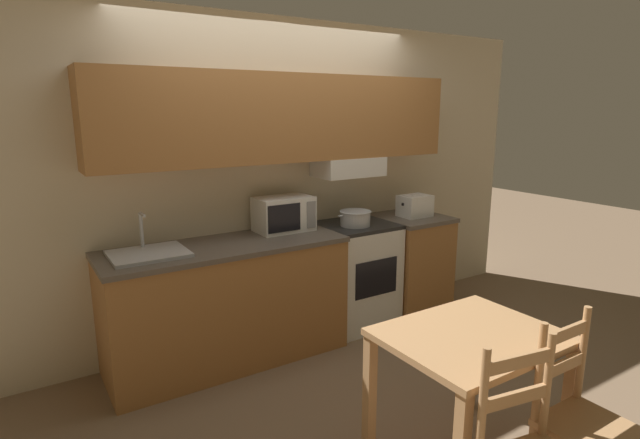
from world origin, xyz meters
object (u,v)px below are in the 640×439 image
at_px(dining_table, 470,354).
at_px(stove_range, 355,274).
at_px(toaster, 415,206).
at_px(microwave, 284,214).
at_px(sink_basin, 148,253).
at_px(cooking_pot, 355,218).
at_px(chair_right_of_table, 583,422).

bearing_deg(dining_table, stove_range, 72.69).
xyz_separation_m(toaster, dining_table, (-1.16, -1.68, -0.39)).
xyz_separation_m(microwave, sink_basin, (-1.09, -0.13, -0.12)).
height_order(cooking_pot, dining_table, cooking_pot).
bearing_deg(microwave, sink_basin, -173.29).
distance_m(cooking_pot, toaster, 0.67).
distance_m(toaster, chair_right_of_table, 2.46).
distance_m(dining_table, chair_right_of_table, 0.57).
distance_m(microwave, sink_basin, 1.10).
xyz_separation_m(stove_range, microwave, (-0.63, 0.11, 0.59)).
bearing_deg(sink_basin, toaster, -0.68).
height_order(microwave, chair_right_of_table, microwave).
xyz_separation_m(cooking_pot, dining_table, (-0.49, -1.67, -0.36)).
bearing_deg(toaster, dining_table, -124.53).
height_order(stove_range, sink_basin, sink_basin).
xyz_separation_m(sink_basin, chair_right_of_table, (1.37, -2.22, -0.48)).
xyz_separation_m(cooking_pot, toaster, (0.67, 0.01, 0.03)).
relative_size(stove_range, sink_basin, 1.83).
relative_size(cooking_pot, dining_table, 0.38).
bearing_deg(microwave, stove_range, -9.74).
distance_m(stove_range, cooking_pot, 0.52).
distance_m(microwave, chair_right_of_table, 2.44).
height_order(cooking_pot, microwave, microwave).
height_order(stove_range, cooking_pot, cooking_pot).
bearing_deg(stove_range, dining_table, -107.31).
xyz_separation_m(stove_range, dining_table, (-0.54, -1.73, 0.16)).
bearing_deg(cooking_pot, chair_right_of_table, -97.80).
bearing_deg(sink_basin, microwave, 6.71).
height_order(dining_table, chair_right_of_table, chair_right_of_table).
height_order(stove_range, chair_right_of_table, chair_right_of_table).
relative_size(stove_range, toaster, 3.14).
xyz_separation_m(microwave, chair_right_of_table, (0.28, -2.35, -0.60)).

